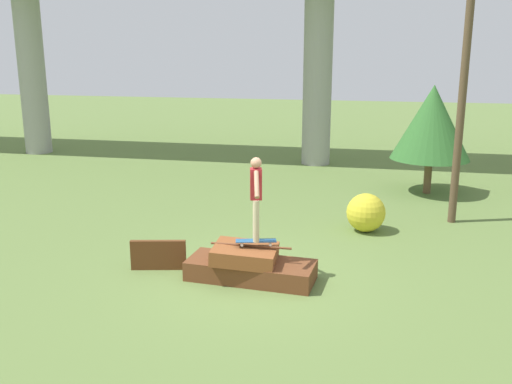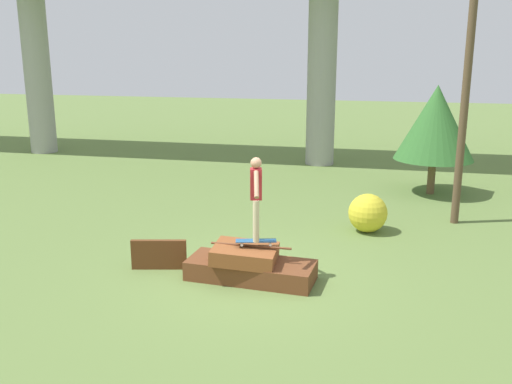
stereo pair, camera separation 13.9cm
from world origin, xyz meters
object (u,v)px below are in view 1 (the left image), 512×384
object	(u,v)px
skater	(256,193)
tree_behind_left	(432,123)
skateboard	(256,241)
utility_pole	(464,74)
bush_yellow_flowering	(366,213)

from	to	relation	value
skater	tree_behind_left	world-z (taller)	tree_behind_left
skateboard	utility_pole	world-z (taller)	utility_pole
tree_behind_left	skater	bearing A→B (deg)	-116.05
bush_yellow_flowering	skater	bearing A→B (deg)	-119.93
skater	utility_pole	distance (m)	6.73
skater	bush_yellow_flowering	xyz separation A→B (m)	(2.04, 3.54, -1.28)
tree_behind_left	bush_yellow_flowering	size ratio (longest dim) A/B	3.51
tree_behind_left	bush_yellow_flowering	distance (m)	4.99
skateboard	tree_behind_left	distance (m)	8.86
utility_pole	tree_behind_left	distance (m)	3.46
skater	bush_yellow_flowering	bearing A→B (deg)	60.07
tree_behind_left	bush_yellow_flowering	xyz separation A→B (m)	(-1.80, -4.32, -1.74)
utility_pole	bush_yellow_flowering	xyz separation A→B (m)	(-2.20, -1.27, -3.33)
utility_pole	skateboard	bearing A→B (deg)	-131.43
skateboard	tree_behind_left	bearing A→B (deg)	63.95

